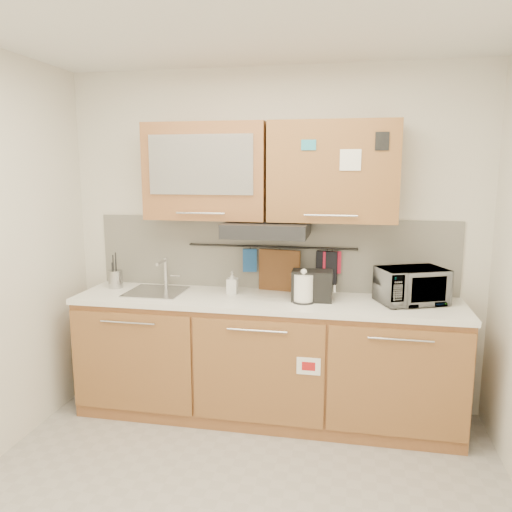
% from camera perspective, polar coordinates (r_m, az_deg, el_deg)
% --- Properties ---
extents(wall_back, '(3.20, 0.00, 3.20)m').
position_cam_1_polar(wall_back, '(3.88, 1.88, 1.76)').
color(wall_back, silver).
rests_on(wall_back, ground).
extents(base_cabinet, '(2.80, 0.64, 0.88)m').
position_cam_1_polar(base_cabinet, '(3.82, 1.05, -12.31)').
color(base_cabinet, '#975C35').
rests_on(base_cabinet, floor).
extents(countertop, '(2.82, 0.62, 0.04)m').
position_cam_1_polar(countertop, '(3.66, 1.07, -5.14)').
color(countertop, white).
rests_on(countertop, base_cabinet).
extents(backsplash, '(2.80, 0.02, 0.56)m').
position_cam_1_polar(backsplash, '(3.88, 1.84, 0.28)').
color(backsplash, silver).
rests_on(backsplash, countertop).
extents(upper_cabinets, '(1.82, 0.37, 0.70)m').
position_cam_1_polar(upper_cabinets, '(3.66, 1.40, 9.61)').
color(upper_cabinets, '#975C35').
rests_on(upper_cabinets, wall_back).
extents(range_hood, '(0.60, 0.46, 0.10)m').
position_cam_1_polar(range_hood, '(3.62, 1.26, 3.08)').
color(range_hood, black).
rests_on(range_hood, upper_cabinets).
extents(sink, '(0.42, 0.40, 0.26)m').
position_cam_1_polar(sink, '(3.90, -11.30, -4.01)').
color(sink, silver).
rests_on(sink, countertop).
extents(utensil_rail, '(1.30, 0.02, 0.02)m').
position_cam_1_polar(utensil_rail, '(3.83, 1.75, 1.06)').
color(utensil_rail, black).
rests_on(utensil_rail, backsplash).
extents(utensil_crock, '(0.15, 0.15, 0.28)m').
position_cam_1_polar(utensil_crock, '(4.10, -15.76, -2.51)').
color(utensil_crock, '#AAABAE').
rests_on(utensil_crock, countertop).
extents(kettle, '(0.17, 0.16, 0.24)m').
position_cam_1_polar(kettle, '(3.53, 5.47, -3.80)').
color(kettle, white).
rests_on(kettle, countertop).
extents(toaster, '(0.29, 0.18, 0.22)m').
position_cam_1_polar(toaster, '(3.59, 6.43, -3.33)').
color(toaster, black).
rests_on(toaster, countertop).
extents(microwave, '(0.53, 0.46, 0.25)m').
position_cam_1_polar(microwave, '(3.66, 17.33, -3.27)').
color(microwave, '#999999').
rests_on(microwave, countertop).
extents(soap_bottle, '(0.08, 0.08, 0.17)m').
position_cam_1_polar(soap_bottle, '(3.77, -2.73, -3.04)').
color(soap_bottle, '#999999').
rests_on(soap_bottle, countertop).
extents(cutting_board, '(0.32, 0.07, 0.40)m').
position_cam_1_polar(cutting_board, '(3.85, 2.68, -2.25)').
color(cutting_board, brown).
rests_on(cutting_board, utensil_rail).
extents(oven_mitt, '(0.11, 0.05, 0.18)m').
position_cam_1_polar(oven_mitt, '(3.87, -0.72, -0.50)').
color(oven_mitt, '#1E4C8D').
rests_on(oven_mitt, utensil_rail).
extents(dark_pouch, '(0.16, 0.07, 0.25)m').
position_cam_1_polar(dark_pouch, '(3.80, 8.08, -1.31)').
color(dark_pouch, black).
rests_on(dark_pouch, utensil_rail).
extents(pot_holder, '(0.14, 0.05, 0.17)m').
position_cam_1_polar(pot_holder, '(3.79, 8.66, -0.74)').
color(pot_holder, '#AA1630').
rests_on(pot_holder, utensil_rail).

